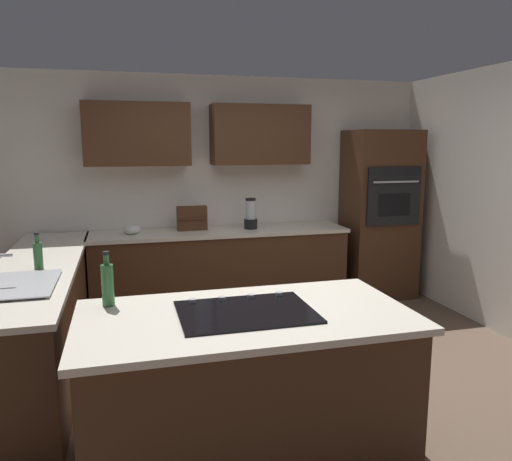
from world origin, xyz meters
The scene contains 17 objects.
ground_plane centered at (0.00, 0.00, 0.00)m, with size 14.00×14.00×0.00m, color brown.
wall_back centered at (0.07, -2.05, 1.45)m, with size 6.00×0.44×2.60m.
wall_left centered at (-2.45, -0.30, 1.30)m, with size 0.10×4.00×2.60m, color white.
lower_cabinets_back centered at (0.10, -1.72, 0.43)m, with size 2.80×0.60×0.86m, color #472B19.
countertop_back centered at (0.10, -1.72, 0.88)m, with size 2.84×0.64×0.04m, color silver.
lower_cabinets_side centered at (1.82, -0.55, 0.43)m, with size 0.60×2.90×0.86m, color #472B19.
countertop_side centered at (1.82, -0.55, 0.88)m, with size 0.64×2.94×0.04m, color silver.
island_base centered at (0.48, 1.01, 0.43)m, with size 1.81×0.92×0.86m, color #472B19.
island_top centered at (0.48, 1.01, 0.88)m, with size 1.89×1.00×0.04m, color silver.
wall_oven centered at (-1.85, -1.72, 1.00)m, with size 0.80×0.66×2.00m.
sink_unit centered at (1.83, 0.10, 0.92)m, with size 0.46×0.70×0.23m.
cooktop centered at (0.48, 1.00, 0.91)m, with size 0.76×0.56×0.03m.
blender centered at (-0.25, -1.72, 1.05)m, with size 0.15×0.15×0.34m.
mixing_bowl centered at (1.05, -1.72, 0.95)m, with size 0.18×0.18×0.10m, color white.
spice_rack centered at (0.40, -1.80, 1.03)m, with size 0.33×0.11×0.27m.
dish_soap_bottle centered at (1.77, -0.38, 1.01)m, with size 0.07×0.07×0.28m.
oil_bottle centered at (1.23, 0.67, 1.04)m, with size 0.07×0.07×0.33m.
Camera 1 is at (1.12, 3.63, 1.85)m, focal length 34.93 mm.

